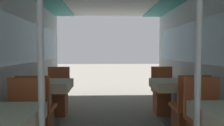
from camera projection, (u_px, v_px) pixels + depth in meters
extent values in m
cube|color=#8CB2C6|center=(0.00, 39.00, 2.76)|extent=(0.03, 6.17, 0.72)
cube|color=#C66033|center=(21.00, 123.00, 2.36)|extent=(0.43, 0.43, 0.05)
cube|color=#C66033|center=(27.00, 97.00, 2.53)|extent=(0.43, 0.04, 0.44)
cylinder|color=silver|center=(41.00, 68.00, 1.73)|extent=(0.05, 0.05, 2.17)
cylinder|color=#4C4C51|center=(49.00, 125.00, 3.58)|extent=(0.34, 0.34, 0.01)
cylinder|color=#B7B7BC|center=(49.00, 104.00, 3.56)|extent=(0.09, 0.09, 0.70)
cube|color=#B2B2B7|center=(49.00, 82.00, 3.55)|extent=(0.67, 0.67, 0.02)
cube|color=beige|center=(49.00, 85.00, 3.55)|extent=(0.71, 0.71, 0.14)
cube|color=brown|center=(38.00, 125.00, 2.97)|extent=(0.36, 0.36, 0.42)
cube|color=#C66033|center=(38.00, 109.00, 2.96)|extent=(0.43, 0.43, 0.05)
cube|color=#C66033|center=(33.00, 93.00, 2.75)|extent=(0.43, 0.04, 0.44)
cube|color=brown|center=(57.00, 104.00, 4.18)|extent=(0.36, 0.36, 0.42)
cube|color=#C66033|center=(57.00, 92.00, 4.16)|extent=(0.43, 0.43, 0.05)
cube|color=#C66033|center=(59.00, 78.00, 4.34)|extent=(0.43, 0.04, 0.44)
cube|color=#C66033|center=(209.00, 121.00, 2.43)|extent=(0.43, 0.43, 0.05)
cube|color=#C66033|center=(201.00, 96.00, 2.61)|extent=(0.43, 0.04, 0.44)
cylinder|color=silver|center=(198.00, 68.00, 1.78)|extent=(0.05, 0.05, 2.17)
cylinder|color=#4C4C51|center=(174.00, 123.00, 3.66)|extent=(0.34, 0.34, 0.01)
cylinder|color=#B7B7BC|center=(174.00, 102.00, 3.64)|extent=(0.09, 0.09, 0.70)
cube|color=#B2B2B7|center=(174.00, 81.00, 3.62)|extent=(0.67, 0.67, 0.02)
cube|color=beige|center=(174.00, 85.00, 3.62)|extent=(0.71, 0.71, 0.14)
cube|color=brown|center=(188.00, 124.00, 3.04)|extent=(0.36, 0.36, 0.42)
cube|color=#C66033|center=(188.00, 107.00, 3.03)|extent=(0.43, 0.43, 0.05)
cube|color=#C66033|center=(194.00, 92.00, 2.83)|extent=(0.43, 0.04, 0.44)
cube|color=brown|center=(164.00, 103.00, 4.25)|extent=(0.36, 0.36, 0.42)
cube|color=#C66033|center=(164.00, 91.00, 4.24)|extent=(0.43, 0.43, 0.05)
cube|color=#C66033|center=(162.00, 77.00, 4.42)|extent=(0.43, 0.04, 0.44)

